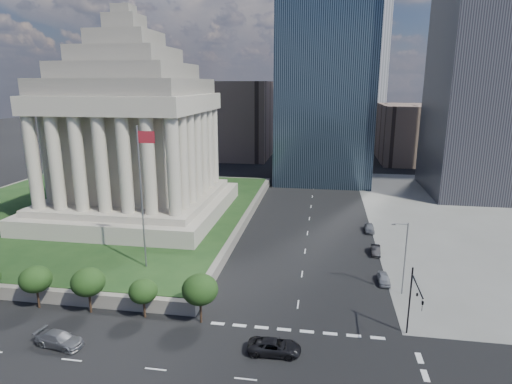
% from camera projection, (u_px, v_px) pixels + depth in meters
% --- Properties ---
extents(ground, '(500.00, 500.00, 0.00)m').
position_uv_depth(ground, '(315.00, 175.00, 130.89)').
color(ground, black).
rests_on(ground, ground).
extents(plaza_terrace, '(66.00, 70.00, 1.80)m').
position_uv_depth(plaza_terrace, '(93.00, 213.00, 89.82)').
color(plaza_terrace, '#625F54').
rests_on(plaza_terrace, ground).
extents(plaza_lawn, '(64.00, 68.00, 0.10)m').
position_uv_depth(plaza_lawn, '(93.00, 208.00, 89.59)').
color(plaza_lawn, '#193415').
rests_on(plaza_lawn, plaza_terrace).
extents(war_memorial, '(34.00, 34.00, 39.00)m').
position_uv_depth(war_memorial, '(131.00, 115.00, 81.14)').
color(war_memorial, '#ABA390').
rests_on(war_memorial, plaza_lawn).
extents(flagpole, '(2.52, 0.24, 20.00)m').
position_uv_depth(flagpole, '(142.00, 190.00, 58.34)').
color(flagpole, slate).
rests_on(flagpole, plaza_lawn).
extents(tree_row, '(53.00, 4.00, 6.00)m').
position_uv_depth(tree_row, '(11.00, 284.00, 53.40)').
color(tree_row, black).
rests_on(tree_row, ground).
extents(midrise_glass, '(26.00, 26.00, 60.00)m').
position_uv_depth(midrise_glass, '(326.00, 73.00, 118.38)').
color(midrise_glass, black).
rests_on(midrise_glass, ground).
extents(building_filler_ne, '(20.00, 30.00, 20.00)m').
position_uv_depth(building_filler_ne, '(409.00, 133.00, 152.15)').
color(building_filler_ne, brown).
rests_on(building_filler_ne, ground).
extents(building_filler_nw, '(24.00, 30.00, 28.00)m').
position_uv_depth(building_filler_nw, '(238.00, 120.00, 160.78)').
color(building_filler_nw, brown).
rests_on(building_filler_nw, ground).
extents(traffic_signal_ne, '(0.30, 5.74, 8.00)m').
position_uv_depth(traffic_signal_ne, '(414.00, 299.00, 45.10)').
color(traffic_signal_ne, black).
rests_on(traffic_signal_ne, ground).
extents(street_lamp_north, '(2.13, 0.22, 10.00)m').
position_uv_depth(street_lamp_north, '(404.00, 254.00, 55.69)').
color(street_lamp_north, slate).
rests_on(street_lamp_north, ground).
extents(pickup_truck, '(5.63, 2.72, 1.54)m').
position_uv_depth(pickup_truck, '(274.00, 347.00, 44.34)').
color(pickup_truck, black).
rests_on(pickup_truck, ground).
extents(suv_grey, '(3.04, 5.67, 1.56)m').
position_uv_depth(suv_grey, '(59.00, 339.00, 45.61)').
color(suv_grey, '#56585D').
rests_on(suv_grey, ground).
extents(parked_sedan_near, '(4.00, 1.65, 1.36)m').
position_uv_depth(parked_sedan_near, '(384.00, 279.00, 60.02)').
color(parked_sedan_near, '#95979D').
rests_on(parked_sedan_near, ground).
extents(parked_sedan_mid, '(1.62, 4.18, 1.36)m').
position_uv_depth(parked_sedan_mid, '(376.00, 250.00, 70.23)').
color(parked_sedan_mid, black).
rests_on(parked_sedan_mid, ground).
extents(parked_sedan_far, '(1.90, 4.50, 1.52)m').
position_uv_depth(parked_sedan_far, '(369.00, 228.00, 80.82)').
color(parked_sedan_far, slate).
rests_on(parked_sedan_far, ground).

